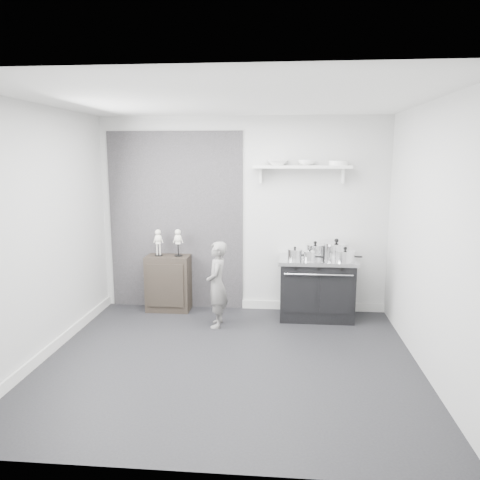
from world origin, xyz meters
TOP-DOWN VIEW (x-y plane):
  - ground at (0.00, 0.00)m, footprint 4.00×4.00m
  - room_shell at (-0.09, 0.15)m, footprint 4.02×3.62m
  - wall_shelf at (0.80, 1.68)m, footprint 1.30×0.26m
  - stove at (1.02, 1.48)m, footprint 1.02×0.64m
  - side_cabinet at (-1.03, 1.61)m, footprint 0.61×0.35m
  - child at (-0.26, 1.03)m, footprint 0.28×0.41m
  - pot_front_left at (0.72, 1.36)m, footprint 0.28×0.20m
  - pot_back_left at (1.00, 1.63)m, footprint 0.35×0.26m
  - pot_back_right at (1.28, 1.56)m, footprint 0.42×0.34m
  - pot_front_right at (1.36, 1.30)m, footprint 0.35×0.26m
  - pot_front_center at (0.91, 1.30)m, footprint 0.25×0.17m
  - skeleton_full at (-1.16, 1.61)m, footprint 0.12×0.08m
  - skeleton_torso at (-0.88, 1.61)m, footprint 0.12×0.08m
  - bowl_large at (0.48, 1.67)m, footprint 0.29×0.29m
  - bowl_small at (0.86, 1.67)m, footprint 0.23×0.23m
  - plate_stack at (1.28, 1.67)m, footprint 0.25×0.25m

SIDE VIEW (x-z plane):
  - ground at x=0.00m, z-range 0.00..0.00m
  - side_cabinet at x=-1.03m, z-range 0.00..0.79m
  - stove at x=1.02m, z-range 0.00..0.82m
  - child at x=-0.26m, z-range 0.00..1.10m
  - pot_front_center at x=0.91m, z-range 0.81..0.97m
  - pot_front_left at x=0.72m, z-range 0.80..0.98m
  - pot_front_right at x=1.36m, z-range 0.80..1.00m
  - pot_back_left at x=1.00m, z-range 0.80..1.01m
  - pot_back_right at x=1.28m, z-range 0.79..1.05m
  - skeleton_full at x=-1.16m, z-range 0.79..1.21m
  - skeleton_torso at x=-0.88m, z-range 0.79..1.22m
  - room_shell at x=-0.09m, z-range 0.28..2.99m
  - wall_shelf at x=0.80m, z-range 1.89..2.13m
  - plate_stack at x=1.28m, z-range 2.04..2.10m
  - bowl_large at x=0.48m, z-range 2.04..2.11m
  - bowl_small at x=0.86m, z-range 2.04..2.11m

